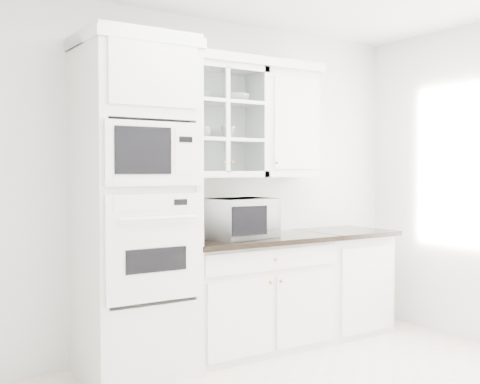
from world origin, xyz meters
TOP-DOWN VIEW (x-y plane):
  - room_shell at (0.00, 0.43)m, footprint 4.00×3.50m
  - oven_column at (-0.75, 1.42)m, footprint 0.76×0.68m
  - base_cabinet_run at (0.28, 1.45)m, footprint 1.32×0.67m
  - extra_base_cabinet at (1.28, 1.45)m, footprint 0.72×0.67m
  - upper_cabinet_glass at (0.03, 1.58)m, footprint 0.80×0.33m
  - upper_cabinet_solid at (0.71, 1.58)m, footprint 0.55×0.33m
  - crown_molding at (-0.07, 1.56)m, footprint 2.14×0.38m
  - countertop_microwave at (0.14, 1.43)m, footprint 0.61×0.54m
  - bowl_a at (-0.17, 1.60)m, footprint 0.28×0.28m
  - bowl_b at (0.21, 1.58)m, footprint 0.28×0.28m
  - cup_a at (-0.10, 1.58)m, footprint 0.13×0.13m
  - cup_b at (0.14, 1.58)m, footprint 0.14×0.14m

SIDE VIEW (x-z plane):
  - base_cabinet_run at x=0.28m, z-range 0.00..0.92m
  - extra_base_cabinet at x=1.28m, z-range 0.00..0.92m
  - countertop_microwave at x=0.14m, z-range 0.92..1.24m
  - oven_column at x=-0.75m, z-range 0.00..2.40m
  - cup_a at x=-0.10m, z-range 1.71..1.80m
  - cup_b at x=0.14m, z-range 1.71..1.81m
  - room_shell at x=0.00m, z-range 0.43..3.13m
  - upper_cabinet_glass at x=0.03m, z-range 1.40..2.30m
  - upper_cabinet_solid at x=0.71m, z-range 1.40..2.30m
  - bowl_a at x=-0.17m, z-range 2.01..2.07m
  - bowl_b at x=0.21m, z-range 2.01..2.08m
  - crown_molding at x=-0.07m, z-range 2.30..2.37m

